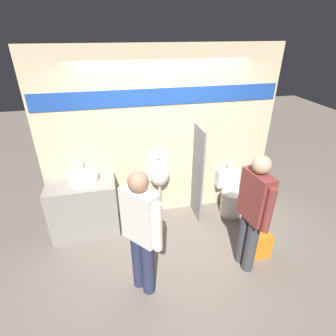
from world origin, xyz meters
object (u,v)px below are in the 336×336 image
Objects in this scene: person_with_lanyard at (253,211)px; shopping_bag at (258,245)px; cell_phone at (101,185)px; toilet at (231,197)px; person_in_vest at (141,231)px; sink_basin at (83,178)px; urinal_near_counter at (159,173)px.

person_with_lanyard is 3.26× the size of shopping_bag.
person_with_lanyard is at bearing -158.92° from shopping_bag.
toilet is at bearing 1.72° from cell_phone.
toilet is 1.04m from shopping_bag.
toilet is 2.14m from person_in_vest.
person_with_lanyard is (1.81, -1.07, 0.03)m from cell_phone.
person_with_lanyard reaches higher than toilet.
sink_basin is 0.26× the size of person_with_lanyard.
sink_basin is 2.44m from toilet.
sink_basin is at bearing 51.60° from person_with_lanyard.
shopping_bag is at bearing -25.06° from cell_phone.
urinal_near_counter is 1.60m from person_with_lanyard.
sink_basin is 1.16m from urinal_near_counter.
shopping_bag is at bearing -76.56° from person_with_lanyard.
cell_phone is 0.09× the size of person_with_lanyard.
person_in_vest is 1.79m from shopping_bag.
urinal_near_counter is 0.74× the size of person_in_vest.
person_in_vest is at bearing -108.72° from urinal_near_counter.
cell_phone is at bearing -178.28° from toilet.
person_with_lanyard is at bearing -128.25° from person_in_vest.
cell_phone is 2.10m from person_with_lanyard.
person_with_lanyard reaches higher than sink_basin.
cell_phone is at bearing -32.66° from sink_basin.
shopping_bag is (2.32, -1.13, -0.74)m from sink_basin.
sink_basin is 3.09× the size of cell_phone.
urinal_near_counter is 1.39× the size of toilet.
shopping_bag is at bearing -25.92° from sink_basin.
shopping_bag is (-0.04, -1.03, -0.12)m from toilet.
toilet is (2.36, -0.10, -0.62)m from sink_basin.
sink_basin is 0.86× the size of shopping_bag.
toilet is (2.11, 0.06, -0.57)m from cell_phone.
person_with_lanyard is (2.06, -1.23, -0.02)m from sink_basin.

